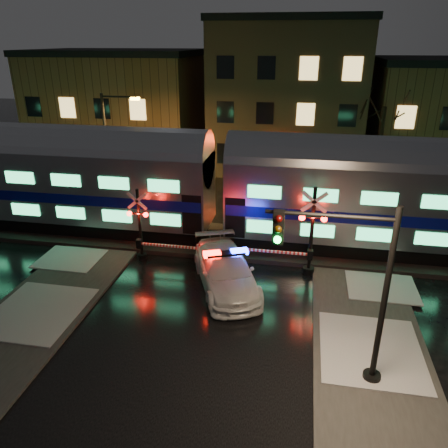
{
  "coord_description": "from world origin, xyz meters",
  "views": [
    {
      "loc": [
        3.67,
        -16.24,
        10.27
      ],
      "look_at": [
        0.19,
        2.5,
        2.2
      ],
      "focal_mm": 35.0,
      "sensor_mm": 36.0,
      "label": 1
    }
  ],
  "objects_px": {
    "traffic_light": "(352,294)",
    "streetlight": "(110,145)",
    "police_car": "(226,271)",
    "crossing_signal_left": "(147,233)",
    "crossing_signal_right": "(303,240)"
  },
  "relations": [
    {
      "from": "crossing_signal_right",
      "to": "crossing_signal_left",
      "type": "xyz_separation_m",
      "value": [
        -7.58,
        -0.01,
        -0.26
      ]
    },
    {
      "from": "crossing_signal_right",
      "to": "streetlight",
      "type": "xyz_separation_m",
      "value": [
        -12.17,
        6.69,
        2.44
      ]
    },
    {
      "from": "crossing_signal_left",
      "to": "traffic_light",
      "type": "distance_m",
      "value": 11.44
    },
    {
      "from": "crossing_signal_right",
      "to": "traffic_light",
      "type": "relative_size",
      "value": 1.0
    },
    {
      "from": "crossing_signal_left",
      "to": "police_car",
      "type": "bearing_deg",
      "value": -22.76
    },
    {
      "from": "traffic_light",
      "to": "streetlight",
      "type": "bearing_deg",
      "value": 128.5
    },
    {
      "from": "crossing_signal_left",
      "to": "traffic_light",
      "type": "xyz_separation_m",
      "value": [
        9.04,
        -6.79,
        1.71
      ]
    },
    {
      "from": "crossing_signal_right",
      "to": "streetlight",
      "type": "height_order",
      "value": "streetlight"
    },
    {
      "from": "crossing_signal_left",
      "to": "streetlight",
      "type": "distance_m",
      "value": 8.56
    },
    {
      "from": "police_car",
      "to": "crossing_signal_left",
      "type": "relative_size",
      "value": 1.15
    },
    {
      "from": "crossing_signal_right",
      "to": "crossing_signal_left",
      "type": "bearing_deg",
      "value": -179.9
    },
    {
      "from": "police_car",
      "to": "traffic_light",
      "type": "distance_m",
      "value": 7.31
    },
    {
      "from": "crossing_signal_left",
      "to": "streetlight",
      "type": "bearing_deg",
      "value": 124.4
    },
    {
      "from": "crossing_signal_right",
      "to": "streetlight",
      "type": "relative_size",
      "value": 0.83
    },
    {
      "from": "crossing_signal_left",
      "to": "crossing_signal_right",
      "type": "bearing_deg",
      "value": 0.1
    }
  ]
}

